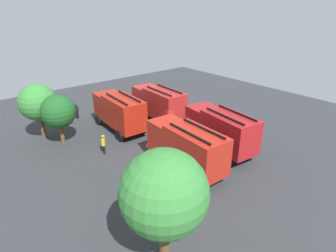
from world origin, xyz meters
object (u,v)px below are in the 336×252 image
(firefighter_3, at_px, (77,111))
(traffic_cone_1, at_px, (252,147))
(fire_truck_1, at_px, (158,102))
(fire_truck_3, at_px, (119,111))
(traffic_cone_0, at_px, (192,130))
(firefighter_4, at_px, (157,129))
(firefighter_0, at_px, (104,144))
(fire_truck_0, at_px, (220,128))
(tree_0, at_px, (164,194))
(fire_truck_2, at_px, (186,146))
(firefighter_1, at_px, (174,173))
(tree_1, at_px, (58,112))
(tree_2, at_px, (38,103))
(traffic_cone_2, at_px, (103,139))
(firefighter_2, at_px, (70,114))

(firefighter_3, distance_m, traffic_cone_1, 19.48)
(firefighter_3, bearing_deg, fire_truck_1, -143.56)
(fire_truck_3, height_order, traffic_cone_0, fire_truck_3)
(firefighter_3, distance_m, firefighter_4, 10.71)
(firefighter_0, bearing_deg, fire_truck_0, -1.33)
(tree_0, bearing_deg, traffic_cone_1, -72.75)
(fire_truck_2, xyz_separation_m, firefighter_4, (5.79, -1.60, -1.13))
(fire_truck_1, xyz_separation_m, traffic_cone_1, (-10.81, -2.26, -1.85))
(firefighter_1, bearing_deg, tree_0, -120.16)
(firefighter_0, xyz_separation_m, traffic_cone_1, (-7.93, -10.54, -0.65))
(traffic_cone_1, bearing_deg, firefighter_1, 86.26)
(tree_0, bearing_deg, firefighter_4, -35.91)
(tree_1, bearing_deg, traffic_cone_1, -133.64)
(fire_truck_3, height_order, firefighter_1, fire_truck_3)
(tree_2, xyz_separation_m, traffic_cone_2, (-4.41, -4.09, -3.36))
(fire_truck_2, relative_size, traffic_cone_1, 11.96)
(fire_truck_1, height_order, fire_truck_2, same)
(tree_2, bearing_deg, firefighter_4, -130.92)
(tree_2, bearing_deg, traffic_cone_1, -136.75)
(firefighter_1, bearing_deg, tree_2, 123.73)
(fire_truck_0, height_order, traffic_cone_1, fire_truck_0)
(firefighter_0, distance_m, traffic_cone_2, 2.46)
(fire_truck_3, distance_m, firefighter_4, 4.59)
(fire_truck_3, distance_m, traffic_cone_0, 7.68)
(fire_truck_1, distance_m, fire_truck_2, 10.44)
(firefighter_1, bearing_deg, fire_truck_1, 72.02)
(fire_truck_2, relative_size, fire_truck_3, 1.00)
(firefighter_1, distance_m, traffic_cone_2, 9.55)
(tree_1, bearing_deg, fire_truck_1, -96.90)
(firefighter_1, height_order, firefighter_2, firefighter_2)
(fire_truck_0, bearing_deg, fire_truck_2, 102.84)
(tree_2, distance_m, traffic_cone_2, 6.89)
(fire_truck_1, bearing_deg, traffic_cone_0, -171.88)
(fire_truck_0, relative_size, traffic_cone_1, 12.20)
(traffic_cone_0, bearing_deg, firefighter_1, 127.43)
(fire_truck_1, relative_size, traffic_cone_0, 10.44)
(firefighter_1, xyz_separation_m, tree_0, (-4.77, 4.73, 3.37))
(tree_2, bearing_deg, firefighter_0, -154.76)
(firefighter_0, height_order, firefighter_2, firefighter_2)
(fire_truck_2, xyz_separation_m, firefighter_1, (-0.86, 1.95, -1.22))
(firefighter_4, relative_size, tree_2, 0.33)
(tree_1, bearing_deg, firefighter_0, -152.92)
(traffic_cone_2, bearing_deg, tree_1, 57.36)
(tree_1, distance_m, traffic_cone_1, 17.72)
(fire_truck_2, bearing_deg, firefighter_0, 32.09)
(firefighter_0, relative_size, traffic_cone_1, 2.80)
(tree_0, bearing_deg, traffic_cone_0, -49.19)
(fire_truck_3, bearing_deg, fire_truck_1, -93.60)
(firefighter_3, distance_m, tree_1, 6.65)
(fire_truck_0, height_order, tree_0, tree_0)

